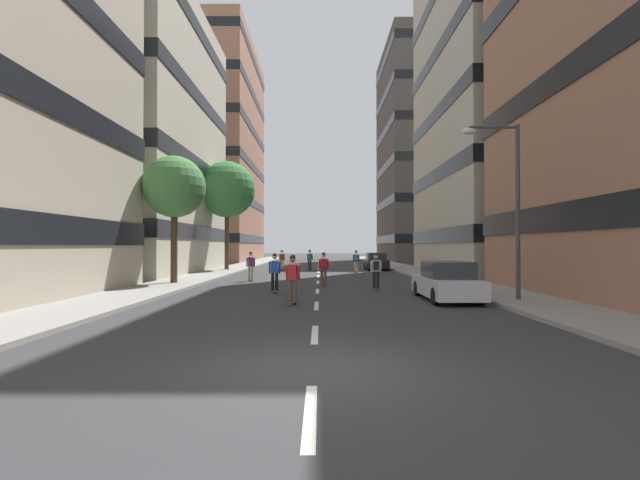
# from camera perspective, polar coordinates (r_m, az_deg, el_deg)

# --- Properties ---
(ground_plane) EXTENTS (175.84, 175.84, 0.00)m
(ground_plane) POSITION_cam_1_polar(r_m,az_deg,el_deg) (36.94, 0.07, -4.05)
(ground_plane) COLOR #333335
(sidewalk_left) EXTENTS (3.02, 80.59, 0.14)m
(sidewalk_left) POSITION_cam_1_polar(r_m,az_deg,el_deg) (41.35, -10.78, -3.59)
(sidewalk_left) COLOR gray
(sidewalk_left) RESTS_ON ground_plane
(sidewalk_right) EXTENTS (3.02, 80.59, 0.14)m
(sidewalk_right) POSITION_cam_1_polar(r_m,az_deg,el_deg) (41.31, 10.96, -3.59)
(sidewalk_right) COLOR gray
(sidewalk_right) RESTS_ON ground_plane
(lane_markings) EXTENTS (0.16, 67.20, 0.01)m
(lane_markings) POSITION_cam_1_polar(r_m,az_deg,el_deg) (38.13, 0.07, -3.95)
(lane_markings) COLOR silver
(lane_markings) RESTS_ON ground_plane
(building_left_mid) EXTENTS (15.17, 18.52, 20.98)m
(building_left_mid) POSITION_cam_1_polar(r_m,az_deg,el_deg) (39.31, -25.85, 11.74)
(building_left_mid) COLOR #BCB29E
(building_left_mid) RESTS_ON ground_plane
(building_left_far) EXTENTS (15.17, 22.32, 30.56)m
(building_left_far) POSITION_cam_1_polar(r_m,az_deg,el_deg) (65.88, -14.92, 10.87)
(building_left_far) COLOR #9E6B51
(building_left_far) RESTS_ON ground_plane
(building_right_mid) EXTENTS (15.17, 16.81, 33.64)m
(building_right_mid) POSITION_cam_1_polar(r_m,az_deg,el_deg) (41.04, 25.98, 20.44)
(building_right_mid) COLOR #BCB29E
(building_right_mid) RESTS_ON ground_plane
(building_right_far) EXTENTS (15.17, 17.42, 30.32)m
(building_right_far) POSITION_cam_1_polar(r_m,az_deg,el_deg) (65.79, 15.22, 10.78)
(building_right_far) COLOR #4C4744
(building_right_far) RESTS_ON ground_plane
(parked_car_near) EXTENTS (1.82, 4.40, 1.52)m
(parked_car_near) POSITION_cam_1_polar(r_m,az_deg,el_deg) (39.11, 7.53, -2.84)
(parked_car_near) COLOR black
(parked_car_near) RESTS_ON ground_plane
(parked_car_mid) EXTENTS (1.82, 4.40, 1.52)m
(parked_car_mid) POSITION_cam_1_polar(r_m,az_deg,el_deg) (17.90, 16.36, -5.29)
(parked_car_mid) COLOR silver
(parked_car_mid) RESTS_ON ground_plane
(street_tree_near) EXTENTS (3.34, 3.34, 6.86)m
(street_tree_near) POSITION_cam_1_polar(r_m,az_deg,el_deg) (25.23, -18.11, 6.47)
(street_tree_near) COLOR #4C3823
(street_tree_near) RESTS_ON sidewalk_left
(street_tree_mid) EXTENTS (4.75, 4.75, 9.15)m
(street_tree_mid) POSITION_cam_1_polar(r_m,az_deg,el_deg) (38.30, -11.72, 6.40)
(street_tree_mid) COLOR #4C3823
(street_tree_mid) RESTS_ON sidewalk_left
(streetlamp_right) EXTENTS (2.13, 0.30, 6.50)m
(streetlamp_right) POSITION_cam_1_polar(r_m,az_deg,el_deg) (17.83, 23.44, 5.79)
(streetlamp_right) COLOR #3F3F44
(streetlamp_right) RESTS_ON sidewalk_right
(skater_0) EXTENTS (0.53, 0.90, 1.78)m
(skater_0) POSITION_cam_1_polar(r_m,az_deg,el_deg) (17.56, -3.30, -4.48)
(skater_0) COLOR brown
(skater_0) RESTS_ON ground_plane
(skater_1) EXTENTS (0.57, 0.92, 1.78)m
(skater_1) POSITION_cam_1_polar(r_m,az_deg,el_deg) (38.35, -1.09, -2.41)
(skater_1) COLOR brown
(skater_1) RESTS_ON ground_plane
(skater_2) EXTENTS (0.57, 0.92, 1.78)m
(skater_2) POSITION_cam_1_polar(r_m,az_deg,el_deg) (37.41, -4.72, -2.45)
(skater_2) COLOR brown
(skater_2) RESTS_ON ground_plane
(skater_3) EXTENTS (0.57, 0.92, 1.78)m
(skater_3) POSITION_cam_1_polar(r_m,az_deg,el_deg) (26.77, -8.70, -3.12)
(skater_3) COLOR brown
(skater_3) RESTS_ON ground_plane
(skater_4) EXTENTS (0.55, 0.92, 1.78)m
(skater_4) POSITION_cam_1_polar(r_m,az_deg,el_deg) (20.06, -5.64, -4.01)
(skater_4) COLOR brown
(skater_4) RESTS_ON ground_plane
(skater_5) EXTENTS (0.53, 0.90, 1.78)m
(skater_5) POSITION_cam_1_polar(r_m,az_deg,el_deg) (35.21, 4.98, -2.56)
(skater_5) COLOR brown
(skater_5) RESTS_ON ground_plane
(skater_6) EXTENTS (0.56, 0.92, 1.78)m
(skater_6) POSITION_cam_1_polar(r_m,az_deg,el_deg) (15.94, -3.33, -4.85)
(skater_6) COLOR brown
(skater_6) RESTS_ON ground_plane
(skater_7) EXTENTS (0.55, 0.91, 1.78)m
(skater_7) POSITION_cam_1_polar(r_m,az_deg,el_deg) (23.51, 0.73, -3.46)
(skater_7) COLOR brown
(skater_7) RESTS_ON ground_plane
(skater_8) EXTENTS (0.55, 0.91, 1.78)m
(skater_8) POSITION_cam_1_polar(r_m,az_deg,el_deg) (21.11, 7.54, -3.76)
(skater_8) COLOR brown
(skater_8) RESTS_ON ground_plane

